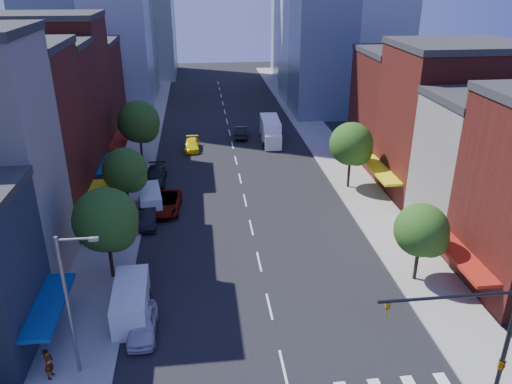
% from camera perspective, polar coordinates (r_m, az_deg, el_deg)
% --- Properties ---
extents(ground, '(220.00, 220.00, 0.00)m').
position_cam_1_polar(ground, '(31.69, 3.15, -19.41)').
color(ground, black).
rests_on(ground, ground).
extents(sidewalk_left, '(5.00, 120.00, 0.15)m').
position_cam_1_polar(sidewalk_left, '(66.81, -13.36, 4.33)').
color(sidewalk_left, gray).
rests_on(sidewalk_left, ground).
extents(sidewalk_right, '(5.00, 120.00, 0.15)m').
position_cam_1_polar(sidewalk_right, '(68.40, 7.96, 5.22)').
color(sidewalk_right, gray).
rests_on(sidewalk_right, ground).
extents(bldg_left_2, '(12.00, 9.00, 16.00)m').
position_cam_1_polar(bldg_left_2, '(48.28, -26.66, 4.81)').
color(bldg_left_2, '#5E1D16').
rests_on(bldg_left_2, ground).
extents(bldg_left_3, '(12.00, 8.00, 15.00)m').
position_cam_1_polar(bldg_left_3, '(56.14, -23.90, 7.18)').
color(bldg_left_3, '#511914').
rests_on(bldg_left_3, ground).
extents(bldg_left_4, '(12.00, 9.00, 17.00)m').
position_cam_1_polar(bldg_left_4, '(63.83, -22.02, 10.24)').
color(bldg_left_4, '#5E1D16').
rests_on(bldg_left_4, ground).
extents(bldg_left_5, '(12.00, 10.00, 13.00)m').
position_cam_1_polar(bldg_left_5, '(73.25, -20.01, 10.49)').
color(bldg_left_5, '#511914').
rests_on(bldg_left_5, ground).
extents(bldg_right_1, '(12.00, 8.00, 12.00)m').
position_cam_1_polar(bldg_right_1, '(48.02, 25.65, 2.36)').
color(bldg_right_1, '#B8B4AA').
rests_on(bldg_right_1, ground).
extents(bldg_right_2, '(12.00, 10.00, 15.00)m').
position_cam_1_polar(bldg_right_2, '(54.96, 21.22, 7.28)').
color(bldg_right_2, '#5E1D16').
rests_on(bldg_right_2, ground).
extents(bldg_right_3, '(12.00, 10.00, 13.00)m').
position_cam_1_polar(bldg_right_3, '(63.90, 17.12, 9.07)').
color(bldg_right_3, '#511914').
rests_on(bldg_right_3, ground).
extents(traffic_signal, '(7.24, 2.24, 8.00)m').
position_cam_1_polar(traffic_signal, '(29.00, 25.61, -16.16)').
color(traffic_signal, black).
rests_on(traffic_signal, sidewalk_right).
extents(streetlight, '(2.25, 0.25, 9.00)m').
position_cam_1_polar(streetlight, '(29.78, -20.44, -11.34)').
color(streetlight, slate).
rests_on(streetlight, sidewalk_left).
extents(tree_left_near, '(4.80, 4.80, 7.30)m').
position_cam_1_polar(tree_left_near, '(38.24, -16.58, -3.32)').
color(tree_left_near, black).
rests_on(tree_left_near, sidewalk_left).
extents(tree_left_mid, '(4.20, 4.20, 6.65)m').
position_cam_1_polar(tree_left_mid, '(48.31, -14.59, 2.25)').
color(tree_left_mid, black).
rests_on(tree_left_mid, sidewalk_left).
extents(tree_left_far, '(5.00, 5.00, 7.75)m').
position_cam_1_polar(tree_left_far, '(61.29, -13.11, 7.64)').
color(tree_left_far, black).
rests_on(tree_left_far, sidewalk_left).
extents(tree_right_near, '(4.00, 4.00, 6.20)m').
position_cam_1_polar(tree_right_near, '(38.70, 18.59, -4.39)').
color(tree_right_near, black).
rests_on(tree_right_near, sidewalk_right).
extents(tree_right_far, '(4.60, 4.60, 7.20)m').
position_cam_1_polar(tree_right_far, '(53.85, 10.99, 5.21)').
color(tree_right_far, black).
rests_on(tree_right_far, sidewalk_right).
extents(parked_car_front, '(1.81, 4.51, 1.54)m').
position_cam_1_polar(parked_car_front, '(34.28, -12.84, -14.49)').
color(parked_car_front, silver).
rests_on(parked_car_front, ground).
extents(parked_car_second, '(1.75, 4.49, 1.46)m').
position_cam_1_polar(parked_car_second, '(47.55, -12.24, -2.88)').
color(parked_car_second, black).
rests_on(parked_car_second, ground).
extents(parked_car_third, '(3.08, 5.92, 1.59)m').
position_cam_1_polar(parked_car_third, '(49.96, -10.21, -1.26)').
color(parked_car_third, '#999999').
rests_on(parked_car_third, ground).
extents(parked_car_rear, '(2.38, 5.68, 1.64)m').
position_cam_1_polar(parked_car_rear, '(56.65, -11.44, 1.75)').
color(parked_car_rear, black).
rests_on(parked_car_rear, ground).
extents(cargo_van_near, '(2.45, 5.65, 2.37)m').
position_cam_1_polar(cargo_van_near, '(35.61, -14.09, -12.17)').
color(cargo_van_near, silver).
rests_on(cargo_van_near, ground).
extents(cargo_van_far, '(2.71, 5.30, 2.16)m').
position_cam_1_polar(cargo_van_far, '(50.19, -11.97, -0.95)').
color(cargo_van_far, silver).
rests_on(cargo_van_far, ground).
extents(taxi, '(2.02, 4.74, 1.36)m').
position_cam_1_polar(taxi, '(66.91, -7.35, 5.37)').
color(taxi, '#FFEA0D').
rests_on(taxi, ground).
extents(traffic_car_oncoming, '(2.18, 5.09, 1.63)m').
position_cam_1_polar(traffic_car_oncoming, '(71.58, -1.72, 6.91)').
color(traffic_car_oncoming, black).
rests_on(traffic_car_oncoming, ground).
extents(traffic_car_far, '(1.71, 3.83, 1.28)m').
position_cam_1_polar(traffic_car_far, '(76.31, 2.09, 7.84)').
color(traffic_car_far, '#999999').
rests_on(traffic_car_far, ground).
extents(box_truck, '(2.73, 8.03, 3.20)m').
position_cam_1_polar(box_truck, '(69.29, 1.68, 6.93)').
color(box_truck, white).
rests_on(box_truck, ground).
extents(pedestrian_near, '(0.60, 0.80, 1.98)m').
position_cam_1_polar(pedestrian_near, '(32.48, -22.60, -17.65)').
color(pedestrian_near, '#999999').
rests_on(pedestrian_near, sidewalk_left).
extents(pedestrian_far, '(0.79, 0.93, 1.68)m').
position_cam_1_polar(pedestrian_far, '(36.97, -15.40, -11.19)').
color(pedestrian_far, '#999999').
rests_on(pedestrian_far, sidewalk_left).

